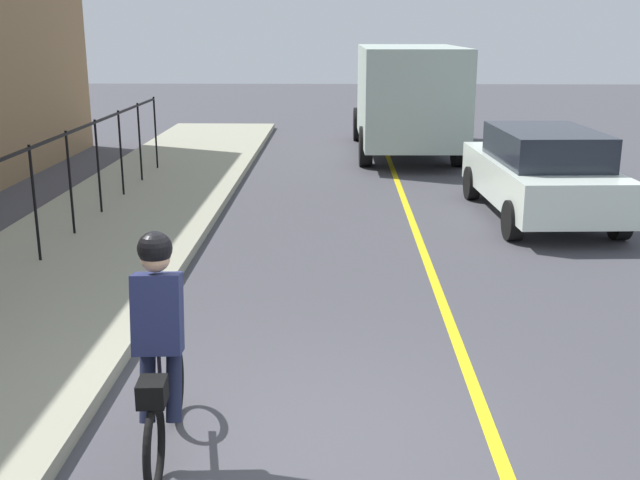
# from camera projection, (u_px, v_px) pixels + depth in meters

# --- Properties ---
(ground_plane) EXTENTS (80.00, 80.00, 0.00)m
(ground_plane) POSITION_uv_depth(u_px,v_px,m) (298.00, 447.00, 6.22)
(ground_plane) COLOR #434249
(lane_line_centre) EXTENTS (36.00, 0.12, 0.01)m
(lane_line_centre) POSITION_uv_depth(u_px,v_px,m) (497.00, 449.00, 6.19)
(lane_line_centre) COLOR yellow
(lane_line_centre) RESTS_ON ground
(cyclist_lead) EXTENTS (1.71, 0.38, 1.83)m
(cyclist_lead) POSITION_uv_depth(u_px,v_px,m) (160.00, 349.00, 5.86)
(cyclist_lead) COLOR black
(cyclist_lead) RESTS_ON ground
(patrol_sedan) EXTENTS (4.48, 2.10, 1.58)m
(patrol_sedan) POSITION_uv_depth(u_px,v_px,m) (541.00, 172.00, 13.42)
(patrol_sedan) COLOR white
(patrol_sedan) RESTS_ON ground
(box_truck_background) EXTENTS (6.74, 2.62, 2.78)m
(box_truck_background) POSITION_uv_depth(u_px,v_px,m) (406.00, 95.00, 19.99)
(box_truck_background) COLOR #AABDB1
(box_truck_background) RESTS_ON ground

